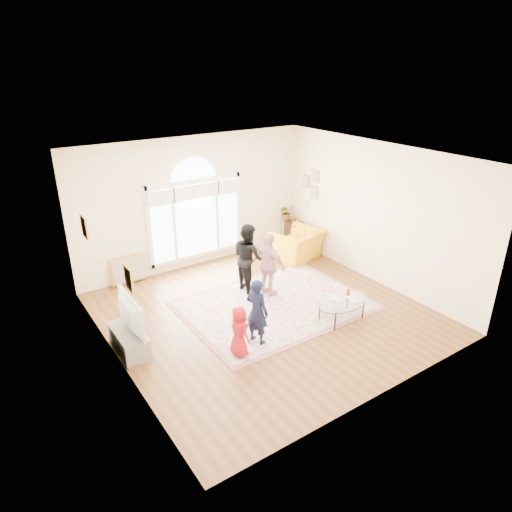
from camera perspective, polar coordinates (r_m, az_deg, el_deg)
ground at (r=9.43m, az=1.16°, el=-7.20°), size 6.00×6.00×0.00m
room_shell at (r=11.04m, az=-7.27°, el=6.23°), size 6.00×6.00×6.00m
area_rug at (r=9.71m, az=2.41°, el=-6.17°), size 3.60×2.60×0.02m
rug_border at (r=9.72m, az=2.41°, el=-6.19°), size 3.80×2.80×0.01m
tv_console at (r=8.53m, az=-15.59°, el=-10.18°), size 0.45×1.00×0.42m
television at (r=8.26m, az=-15.94°, el=-7.07°), size 0.17×1.13×0.65m
coffee_table at (r=9.20m, az=10.72°, el=-5.61°), size 1.23×0.80×0.54m
armchair at (r=11.82m, az=5.15°, el=1.41°), size 1.39×1.29×0.77m
side_cabinet at (r=12.63m, az=4.88°, el=2.75°), size 0.40×0.50×0.70m
floor_lamp at (r=11.62m, az=6.31°, el=5.70°), size 0.28×0.28×1.51m
plant_pedestal at (r=12.80m, az=3.78°, el=3.07°), size 0.20×0.20×0.70m
potted_plant at (r=12.61m, az=3.85°, el=5.50°), size 0.47×0.43×0.44m
leaning_picture at (r=11.04m, az=-15.56°, el=-3.28°), size 0.80×0.14×0.62m
child_red at (r=7.98m, az=-2.12°, el=-9.38°), size 0.35×0.49×0.94m
child_navy at (r=8.23m, az=0.12°, el=-6.94°), size 0.44×0.54×1.26m
child_black at (r=10.03m, az=-1.02°, el=-0.15°), size 0.60×0.76×1.54m
child_pink at (r=9.78m, az=1.62°, el=-1.14°), size 0.55×0.90×1.43m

